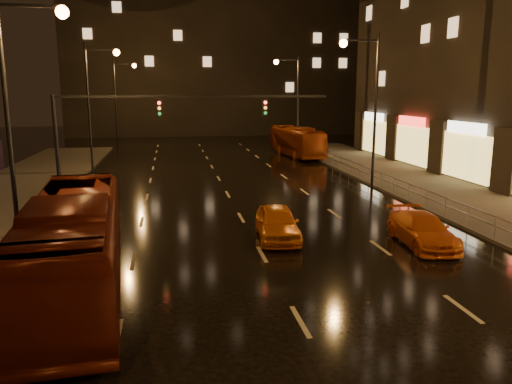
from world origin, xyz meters
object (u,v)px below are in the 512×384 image
Objects in this scene: bus_curb at (297,142)px; taxi_near at (277,223)px; bus_red at (74,245)px; taxi_far at (423,230)px.

bus_curb reaches higher than taxi_near.
taxi_far is (13.45, 2.88, -0.95)m from bus_red.
taxi_near is (7.62, 4.79, -0.87)m from bus_red.
taxi_near is 6.14m from taxi_far.
taxi_near is at bearing -110.94° from bus_curb.
taxi_far is (5.84, -1.91, -0.07)m from taxi_near.
bus_curb is (15.57, 32.67, -0.15)m from bus_red.
bus_curb is at bearing 79.21° from taxi_near.
bus_red is at bearing -142.74° from taxi_near.
bus_red reaches higher than bus_curb.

